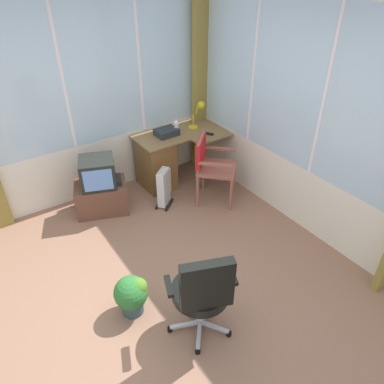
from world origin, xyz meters
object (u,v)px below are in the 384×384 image
Objects in this scene: paper_tray at (167,132)px; space_heater at (164,187)px; desk_lamp at (200,111)px; potted_plant at (132,294)px; desk at (159,160)px; office_chair at (203,290)px; tv_remote at (208,134)px; spray_bottle at (176,126)px; wooden_armchair at (208,161)px; tv_on_stand at (101,188)px.

paper_tray is 0.56× the size of space_heater.
desk_lamp is 2.79m from potted_plant.
office_chair is at bearing -111.58° from desk.
potted_plant is at bearing -171.49° from tv_remote.
potted_plant is at bearing 125.83° from office_chair.
desk_lamp reaches higher than space_heater.
spray_bottle is 0.16m from paper_tray.
tv_remote reaches higher than potted_plant.
paper_tray is at bearing 5.41° from desk.
potted_plant is (-1.70, -1.13, -0.35)m from wooden_armchair.
desk reaches higher than potted_plant.
wooden_armchair is (-0.31, -0.64, -0.40)m from desk_lamp.
spray_bottle is at bearing 5.31° from tv_on_stand.
spray_bottle is at bearing -9.56° from paper_tray.
office_chair is (-1.23, -2.36, -0.29)m from spray_bottle.
spray_bottle is at bearing -1.83° from desk.
wooden_armchair is at bearing -154.64° from tv_remote.
desk is at bearing 67.57° from space_heater.
desk is 0.54m from spray_bottle.
spray_bottle is 0.52× the size of potted_plant.
spray_bottle is at bearing 112.05° from tv_remote.
tv_remote is 0.20× the size of tv_on_stand.
tv_remote is 1.63m from tv_on_stand.
office_chair reaches higher than paper_tray.
tv_remote is (-0.03, -0.25, -0.24)m from desk_lamp.
office_chair is at bearing -114.62° from paper_tray.
tv_on_stand is 1.41× the size of space_heater.
wooden_armchair is (0.21, -0.69, -0.19)m from paper_tray.
wooden_armchair is at bearing 52.40° from office_chair.
spray_bottle is 1.33m from tv_on_stand.
space_heater is (-0.19, -0.47, -0.12)m from desk.
potted_plant is at bearing -126.43° from desk.
office_chair is at bearing -90.20° from tv_on_stand.
space_heater is at bearing -153.33° from desk_lamp.
desk is 1.27× the size of office_chair.
wooden_armchair reaches higher than tv_on_stand.
spray_bottle reaches higher than space_heater.
spray_bottle is at bearing 47.77° from potted_plant.
wooden_armchair reaches higher than potted_plant.
desk is 2.96× the size of potted_plant.
wooden_armchair is at bearing -84.36° from spray_bottle.
space_heater is (-0.49, -0.46, -0.57)m from spray_bottle.
desk_lamp is at bearing -5.49° from paper_tray.
space_heater is (-0.56, 0.21, -0.32)m from wooden_armchair.
desk_lamp is 1.29× the size of paper_tray.
tv_remote reaches higher than tv_on_stand.
tv_remote is (0.64, -0.29, 0.35)m from desk.
desk_lamp is 0.51× the size of tv_on_stand.
wooden_armchair is (0.07, -0.67, -0.25)m from spray_bottle.
office_chair is at bearing -111.37° from space_heater.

